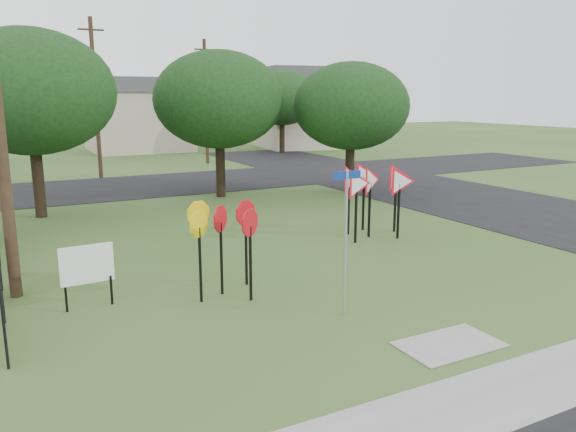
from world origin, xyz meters
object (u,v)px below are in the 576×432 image
object	(u,v)px
yield_sign_cluster	(373,183)
info_board	(87,267)
stop_sign_cluster	(223,227)
street_name_sign	(346,235)

from	to	relation	value
yield_sign_cluster	info_board	bearing A→B (deg)	-165.32
stop_sign_cluster	info_board	size ratio (longest dim) A/B	1.50
yield_sign_cluster	info_board	xyz separation A→B (m)	(-9.68, -2.54, -0.85)
street_name_sign	info_board	distance (m)	5.82
street_name_sign	info_board	xyz separation A→B (m)	(-4.87, 3.07, -0.84)
street_name_sign	stop_sign_cluster	bearing A→B (deg)	125.11
info_board	stop_sign_cluster	bearing A→B (deg)	-9.31
yield_sign_cluster	stop_sign_cluster	bearing A→B (deg)	-155.30
street_name_sign	yield_sign_cluster	size ratio (longest dim) A/B	1.00
stop_sign_cluster	info_board	xyz separation A→B (m)	(-3.07, 0.50, -0.68)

